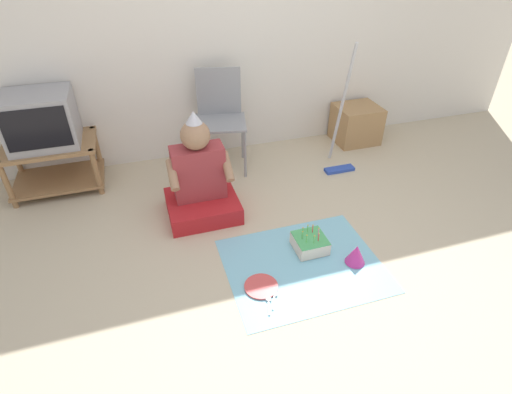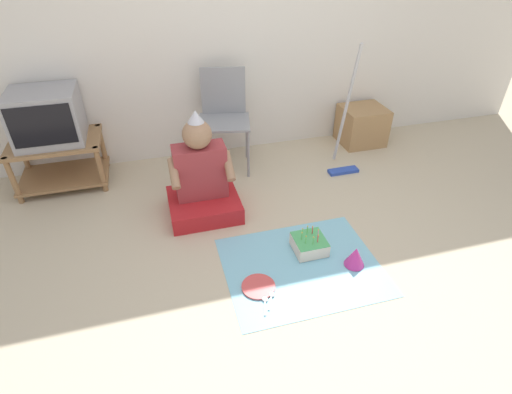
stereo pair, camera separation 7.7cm
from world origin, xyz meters
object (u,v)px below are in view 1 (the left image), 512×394
Objects in this scene: paper_plate at (261,286)px; party_hat_blue at (356,254)px; tv at (41,119)px; birthday_cake at (310,243)px; dust_mop at (341,136)px; person_seated at (200,183)px; folding_chair at (220,112)px; cardboard_box_stack at (356,124)px.

party_hat_blue is at bearing 1.93° from paper_plate.
birthday_cake is (1.75, -1.41, -0.57)m from tv.
dust_mop is 1.38m from person_seated.
folding_chair is 4.04× the size of birthday_cake.
folding_chair reaches higher than tv.
dust_mop reaches higher than tv.
tv is 0.45× the size of dust_mop.
folding_chair is at bearing -1.29° from tv.
paper_plate is (-0.68, -0.02, -0.07)m from party_hat_blue.
party_hat_blue is at bearing -42.21° from birthday_cake.
birthday_cake is at bearing 137.79° from party_hat_blue.
folding_chair is 0.82m from person_seated.
paper_plate is (-0.14, -1.62, -0.51)m from folding_chair.
person_seated reaches higher than cardboard_box_stack.
tv is at bearing 178.71° from folding_chair.
birthday_cake is (-0.71, -0.97, -0.27)m from dust_mop.
paper_plate is at bearing -133.38° from cardboard_box_stack.
party_hat_blue is at bearing -118.61° from cardboard_box_stack.
birthday_cake is 1.01× the size of paper_plate.
cardboard_box_stack is 1.84m from birthday_cake.
dust_mop is at bearing -133.27° from cardboard_box_stack.
tv is 2.32m from birthday_cake.
folding_chair is at bearing 102.44° from birthday_cake.
dust_mop is (-0.44, -0.46, 0.14)m from cardboard_box_stack.
cardboard_box_stack is (2.89, 0.02, -0.44)m from tv.
party_hat_blue is at bearing -111.37° from dust_mop.
person_seated is at bearing -33.71° from tv.
person_seated is (-0.33, -0.71, -0.25)m from folding_chair.
cardboard_box_stack is at bearing 51.45° from birthday_cake.
paper_plate is (0.20, -0.91, -0.26)m from person_seated.
cardboard_box_stack is at bearing 23.16° from person_seated.
dust_mop is at bearing 68.63° from party_hat_blue.
folding_chair reaches higher than birthday_cake.
cardboard_box_stack reaches higher than party_hat_blue.
dust_mop is at bearing 12.52° from person_seated.
cardboard_box_stack is 2.31m from paper_plate.
dust_mop is at bearing -10.23° from tv.
birthday_cake is at bearing -126.05° from dust_mop.
folding_chair is at bearing 85.21° from paper_plate.
person_seated is at bearing 133.44° from birthday_cake.
dust_mop is 5.33× the size of paper_plate.
tv is 1.38m from person_seated.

